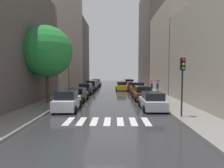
# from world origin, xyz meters

# --- Properties ---
(ground_plane) EXTENTS (28.00, 72.00, 0.04)m
(ground_plane) POSITION_xyz_m (0.00, 24.00, -0.02)
(ground_plane) COLOR #2E2E31
(sidewalk_left) EXTENTS (3.00, 72.00, 0.15)m
(sidewalk_left) POSITION_xyz_m (-6.50, 24.00, 0.07)
(sidewalk_left) COLOR gray
(sidewalk_left) RESTS_ON ground
(sidewalk_right) EXTENTS (3.00, 72.00, 0.15)m
(sidewalk_right) POSITION_xyz_m (6.50, 24.00, 0.07)
(sidewalk_right) COLOR gray
(sidewalk_right) RESTS_ON ground
(crosswalk_stripes) EXTENTS (5.85, 2.20, 0.01)m
(crosswalk_stripes) POSITION_xyz_m (0.00, 2.64, 0.01)
(crosswalk_stripes) COLOR silver
(crosswalk_stripes) RESTS_ON ground
(building_left_mid) EXTENTS (6.00, 21.75, 23.77)m
(building_left_mid) POSITION_xyz_m (-11.00, 28.65, 11.88)
(building_left_mid) COLOR #9E9384
(building_left_mid) RESTS_ON ground
(building_left_far) EXTENTS (6.00, 12.31, 18.43)m
(building_left_far) POSITION_xyz_m (-11.00, 46.02, 9.21)
(building_left_far) COLOR #564C47
(building_left_far) RESTS_ON ground
(building_right_near) EXTENTS (6.00, 14.11, 10.57)m
(building_right_near) POSITION_xyz_m (11.00, 8.50, 5.29)
(building_right_near) COLOR #9E9384
(building_right_near) RESTS_ON ground
(building_right_mid) EXTENTS (6.00, 13.80, 14.05)m
(building_right_mid) POSITION_xyz_m (11.00, 22.77, 7.02)
(building_right_mid) COLOR #9E9384
(building_right_mid) RESTS_ON ground
(building_right_far) EXTENTS (6.00, 18.49, 24.36)m
(building_right_far) POSITION_xyz_m (11.00, 39.49, 12.18)
(building_right_far) COLOR #564C47
(building_right_far) RESTS_ON ground
(parked_car_left_nearest) EXTENTS (2.20, 4.25, 1.78)m
(parked_car_left_nearest) POSITION_xyz_m (-3.76, 6.44, 0.83)
(parked_car_left_nearest) COLOR silver
(parked_car_left_nearest) RESTS_ON ground
(parked_car_left_second) EXTENTS (2.02, 4.48, 1.53)m
(parked_car_left_second) POSITION_xyz_m (-3.83, 11.74, 0.72)
(parked_car_left_second) COLOR brown
(parked_car_left_second) RESTS_ON ground
(parked_car_left_third) EXTENTS (2.14, 4.69, 1.65)m
(parked_car_left_third) POSITION_xyz_m (-3.87, 18.07, 0.77)
(parked_car_left_third) COLOR black
(parked_car_left_third) RESTS_ON ground
(parked_car_left_fourth) EXTENTS (2.19, 4.09, 1.75)m
(parked_car_left_fourth) POSITION_xyz_m (-3.81, 24.51, 0.81)
(parked_car_left_fourth) COLOR #474C51
(parked_car_left_fourth) RESTS_ON ground
(parked_car_left_fifth) EXTENTS (2.14, 4.10, 1.63)m
(parked_car_left_fifth) POSITION_xyz_m (-3.98, 30.08, 0.76)
(parked_car_left_fifth) COLOR brown
(parked_car_left_fifth) RESTS_ON ground
(parked_car_left_sixth) EXTENTS (2.18, 4.39, 1.62)m
(parked_car_left_sixth) POSITION_xyz_m (-3.99, 35.36, 0.76)
(parked_car_left_sixth) COLOR #B2B7BF
(parked_car_left_sixth) RESTS_ON ground
(parked_car_right_nearest) EXTENTS (2.14, 4.03, 1.61)m
(parked_car_right_nearest) POSITION_xyz_m (3.94, 6.68, 0.75)
(parked_car_right_nearest) COLOR #B2B7BF
(parked_car_right_nearest) RESTS_ON ground
(parked_car_right_second) EXTENTS (2.11, 4.31, 1.69)m
(parked_car_right_second) POSITION_xyz_m (3.83, 12.49, 0.79)
(parked_car_right_second) COLOR brown
(parked_car_right_second) RESTS_ON ground
(parked_car_right_third) EXTENTS (2.31, 4.53, 1.82)m
(parked_car_right_third) POSITION_xyz_m (3.96, 18.52, 0.84)
(parked_car_right_third) COLOR brown
(parked_car_right_third) RESTS_ON ground
(parked_car_right_fourth) EXTENTS (2.11, 4.43, 1.53)m
(parked_car_right_fourth) POSITION_xyz_m (3.78, 24.55, 0.72)
(parked_car_right_fourth) COLOR maroon
(parked_car_right_fourth) RESTS_ON ground
(parked_car_right_fifth) EXTENTS (2.26, 4.24, 1.75)m
(parked_car_right_fifth) POSITION_xyz_m (3.70, 30.78, 0.82)
(parked_car_right_fifth) COLOR maroon
(parked_car_right_fifth) RESTS_ON ground
(parked_car_right_sixth) EXTENTS (2.14, 4.39, 1.63)m
(parked_car_right_sixth) POSITION_xyz_m (3.74, 36.40, 0.76)
(parked_car_right_sixth) COLOR maroon
(parked_car_right_sixth) RESTS_ON ground
(taxi_midroad) EXTENTS (2.14, 4.58, 1.81)m
(taxi_midroad) POSITION_xyz_m (1.76, 24.16, 0.76)
(taxi_midroad) COLOR yellow
(taxi_midroad) RESTS_ON ground
(pedestrian_foreground) EXTENTS (1.08, 1.08, 1.97)m
(pedestrian_foreground) POSITION_xyz_m (6.08, 17.74, 1.62)
(pedestrian_foreground) COLOR #38513D
(pedestrian_foreground) RESTS_ON sidewalk_right
(pedestrian_near_tree) EXTENTS (0.96, 0.96, 2.03)m
(pedestrian_near_tree) POSITION_xyz_m (6.86, 17.27, 1.60)
(pedestrian_near_tree) COLOR gray
(pedestrian_near_tree) RESTS_ON sidewalk_right
(street_tree_left) EXTENTS (5.39, 5.39, 8.13)m
(street_tree_left) POSITION_xyz_m (-6.68, 9.65, 5.57)
(street_tree_left) COLOR #513823
(street_tree_left) RESTS_ON sidewalk_left
(traffic_light_right_corner) EXTENTS (0.30, 0.42, 4.30)m
(traffic_light_right_corner) POSITION_xyz_m (5.45, 3.52, 3.29)
(traffic_light_right_corner) COLOR black
(traffic_light_right_corner) RESTS_ON sidewalk_right
(lamp_post_left) EXTENTS (0.60, 0.28, 7.42)m
(lamp_post_left) POSITION_xyz_m (-5.55, 14.42, 4.40)
(lamp_post_left) COLOR #595B60
(lamp_post_left) RESTS_ON sidewalk_left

